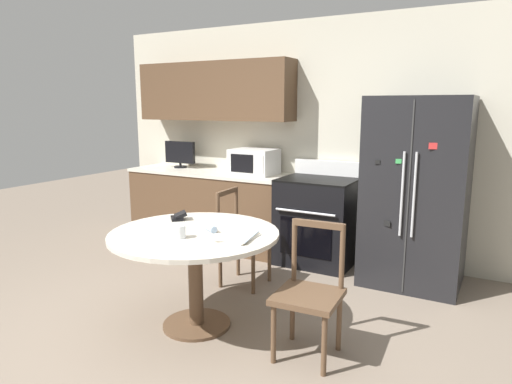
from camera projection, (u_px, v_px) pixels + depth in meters
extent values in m
plane|color=gray|center=(164.00, 355.00, 3.12)|extent=(14.00, 14.00, 0.00)
cube|color=beige|center=(314.00, 139.00, 5.15)|extent=(5.20, 0.10, 2.60)
cube|color=brown|center=(214.00, 91.00, 5.43)|extent=(2.01, 0.34, 0.68)
cube|color=brown|center=(210.00, 209.00, 5.57)|extent=(2.01, 0.62, 0.86)
cube|color=beige|center=(209.00, 172.00, 5.49)|extent=(2.03, 0.64, 0.03)
cube|color=black|center=(416.00, 192.00, 4.26)|extent=(0.89, 0.77, 1.76)
cube|color=#333333|center=(408.00, 199.00, 3.93)|extent=(0.01, 0.01, 1.69)
cylinder|color=silver|center=(402.00, 194.00, 3.93)|extent=(0.02, 0.02, 0.74)
cylinder|color=silver|center=(414.00, 195.00, 3.88)|extent=(0.02, 0.02, 0.74)
cube|color=black|center=(387.00, 223.00, 4.05)|extent=(0.06, 0.02, 0.05)
cube|color=black|center=(378.00, 162.00, 4.00)|extent=(0.04, 0.01, 0.03)
cube|color=red|center=(433.00, 146.00, 3.76)|extent=(0.07, 0.02, 0.05)
cube|color=#3FB259|center=(398.00, 161.00, 3.91)|extent=(0.05, 0.02, 0.04)
cube|color=black|center=(317.00, 222.00, 4.87)|extent=(0.78, 0.64, 0.90)
cube|color=black|center=(305.00, 238.00, 4.61)|extent=(0.56, 0.01, 0.40)
cylinder|color=silver|center=(305.00, 212.00, 4.54)|extent=(0.64, 0.02, 0.02)
cube|color=black|center=(318.00, 180.00, 4.79)|extent=(0.78, 0.64, 0.02)
cube|color=white|center=(328.00, 168.00, 5.02)|extent=(0.78, 0.06, 0.16)
cube|color=white|center=(254.00, 162.00, 5.21)|extent=(0.49, 0.40, 0.29)
cube|color=black|center=(242.00, 163.00, 5.05)|extent=(0.28, 0.01, 0.20)
cube|color=silver|center=(259.00, 165.00, 4.95)|extent=(0.10, 0.01, 0.21)
cylinder|color=black|center=(180.00, 167.00, 5.78)|extent=(0.16, 0.16, 0.02)
cylinder|color=black|center=(180.00, 164.00, 5.77)|extent=(0.03, 0.03, 0.04)
cube|color=black|center=(180.00, 152.00, 5.75)|extent=(0.43, 0.05, 0.27)
cylinder|color=beige|center=(194.00, 234.00, 3.39)|extent=(1.26, 1.26, 0.03)
cylinder|color=brown|center=(196.00, 280.00, 3.46)|extent=(0.11, 0.11, 0.70)
cylinder|color=brown|center=(197.00, 324.00, 3.53)|extent=(0.52, 0.52, 0.03)
cube|color=brown|center=(245.00, 241.00, 4.27)|extent=(0.44, 0.44, 0.04)
cylinder|color=brown|center=(269.00, 261.00, 4.39)|extent=(0.04, 0.04, 0.41)
cylinder|color=brown|center=(253.00, 272.00, 4.09)|extent=(0.04, 0.04, 0.41)
cylinder|color=brown|center=(238.00, 255.00, 4.54)|extent=(0.04, 0.04, 0.41)
cylinder|color=brown|center=(220.00, 266.00, 4.24)|extent=(0.04, 0.04, 0.41)
cylinder|color=brown|center=(236.00, 209.00, 4.46)|extent=(0.04, 0.04, 0.45)
cylinder|color=brown|center=(218.00, 217.00, 4.16)|extent=(0.04, 0.04, 0.45)
cube|color=brown|center=(227.00, 192.00, 4.27)|extent=(0.05, 0.35, 0.04)
cube|color=brown|center=(308.00, 297.00, 3.02)|extent=(0.44, 0.44, 0.04)
cylinder|color=brown|center=(324.00, 346.00, 2.84)|extent=(0.04, 0.04, 0.41)
cylinder|color=brown|center=(273.00, 334.00, 2.99)|extent=(0.04, 0.04, 0.41)
cylinder|color=brown|center=(339.00, 322.00, 3.15)|extent=(0.04, 0.04, 0.41)
cylinder|color=brown|center=(292.00, 313.00, 3.29)|extent=(0.04, 0.04, 0.41)
cylinder|color=brown|center=(342.00, 257.00, 3.07)|extent=(0.04, 0.04, 0.45)
cylinder|color=brown|center=(294.00, 250.00, 3.22)|extent=(0.04, 0.04, 0.45)
cube|color=brown|center=(318.00, 224.00, 3.11)|extent=(0.35, 0.06, 0.04)
cylinder|color=silver|center=(180.00, 232.00, 3.23)|extent=(0.09, 0.09, 0.09)
cylinder|color=red|center=(180.00, 235.00, 3.23)|extent=(0.08, 0.08, 0.05)
cylinder|color=#A3BCDB|center=(210.00, 228.00, 3.40)|extent=(0.15, 0.12, 0.05)
cube|color=black|center=(177.00, 218.00, 3.74)|extent=(0.15, 0.15, 0.03)
cube|color=black|center=(181.00, 215.00, 3.74)|extent=(0.16, 0.16, 0.06)
cube|color=white|center=(238.00, 238.00, 3.23)|extent=(0.23, 0.30, 0.01)
cube|color=beige|center=(238.00, 237.00, 3.22)|extent=(0.25, 0.32, 0.01)
cube|color=silver|center=(238.00, 236.00, 3.22)|extent=(0.27, 0.33, 0.01)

